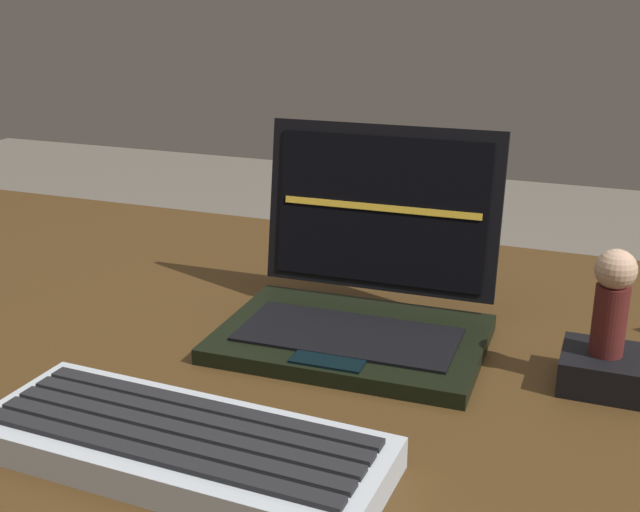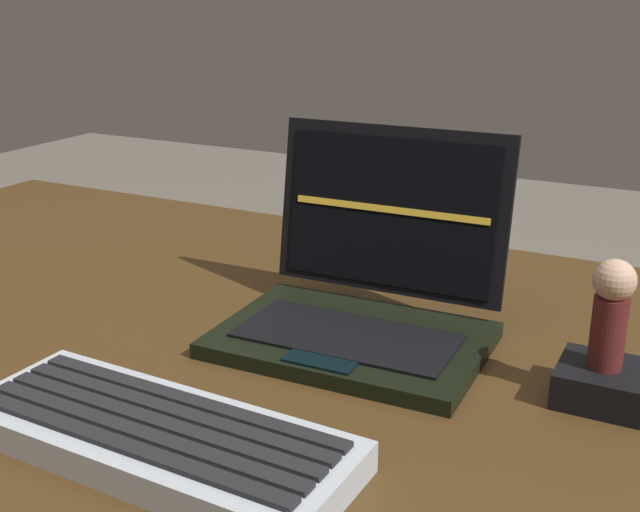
{
  "view_description": "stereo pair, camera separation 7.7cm",
  "coord_description": "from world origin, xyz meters",
  "views": [
    {
      "loc": [
        0.3,
        -0.69,
        1.1
      ],
      "look_at": [
        0.04,
        -0.0,
        0.85
      ],
      "focal_mm": 44.99,
      "sensor_mm": 36.0,
      "label": 1
    },
    {
      "loc": [
        0.38,
        -0.66,
        1.1
      ],
      "look_at": [
        0.04,
        -0.0,
        0.85
      ],
      "focal_mm": 44.99,
      "sensor_mm": 36.0,
      "label": 2
    }
  ],
  "objects": [
    {
      "name": "figurine",
      "position": [
        0.31,
        0.01,
        0.84
      ],
      "size": [
        0.04,
        0.04,
        0.1
      ],
      "color": "#501B1A",
      "rests_on": "figurine_stand"
    },
    {
      "name": "external_keyboard",
      "position": [
        0.01,
        -0.23,
        0.77
      ],
      "size": [
        0.33,
        0.13,
        0.03
      ],
      "color": "#B0B9C2",
      "rests_on": "desk"
    },
    {
      "name": "figurine_stand",
      "position": [
        0.31,
        0.01,
        0.77
      ],
      "size": [
        0.08,
        0.08,
        0.03
      ],
      "primitive_type": "cube",
      "color": "black",
      "rests_on": "desk"
    },
    {
      "name": "laptop_front",
      "position": [
        0.07,
        0.04,
        0.8
      ],
      "size": [
        0.27,
        0.22,
        0.21
      ],
      "color": "black",
      "rests_on": "desk"
    },
    {
      "name": "desk",
      "position": [
        0.0,
        0.0,
        0.67
      ],
      "size": [
        1.53,
        0.79,
        0.75
      ],
      "color": "#422C14",
      "rests_on": "ground"
    }
  ]
}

